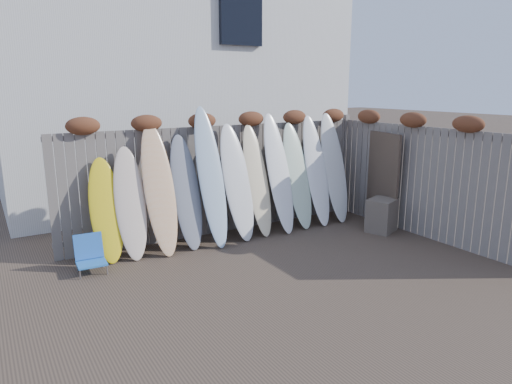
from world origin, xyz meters
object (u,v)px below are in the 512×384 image
wooden_crate (382,215)px  beach_chair (90,255)px  surfboard_0 (106,210)px  lattice_panel (379,178)px

wooden_crate → beach_chair: bearing=170.2°
beach_chair → surfboard_0: surfboard_0 is taller
beach_chair → lattice_panel: (5.50, -0.43, 0.66)m
surfboard_0 → lattice_panel: bearing=-5.5°
beach_chair → wooden_crate: size_ratio=0.87×
beach_chair → wooden_crate: bearing=-9.8°
wooden_crate → surfboard_0: 4.96m
wooden_crate → surfboard_0: (-4.78, 1.22, 0.50)m
lattice_panel → surfboard_0: size_ratio=1.09×
beach_chair → lattice_panel: size_ratio=0.30×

